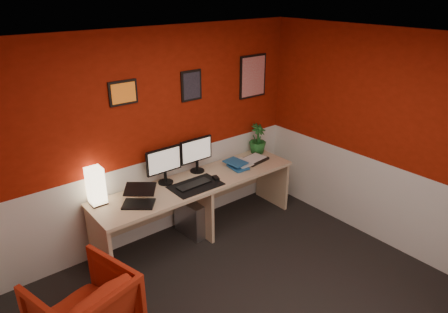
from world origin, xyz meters
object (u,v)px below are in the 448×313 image
laptop (138,196)px  zen_tray (254,159)px  shoji_lamp (96,187)px  pc_tower (191,217)px  potted_plant (258,139)px  armchair (84,310)px  monitor_left (164,160)px  monitor_right (197,150)px  desk (199,207)px

laptop → zen_tray: bearing=42.7°
shoji_lamp → laptop: shoji_lamp is taller
pc_tower → laptop: bearing=-174.9°
potted_plant → pc_tower: size_ratio=0.92×
shoji_lamp → laptop: bearing=-41.7°
laptop → armchair: laptop is taller
zen_tray → laptop: bearing=-176.7°
monitor_left → potted_plant: (1.48, -0.00, -0.08)m
laptop → monitor_right: monitor_right is taller
zen_tray → potted_plant: size_ratio=0.85×
monitor_left → potted_plant: size_ratio=1.40×
potted_plant → shoji_lamp: bearing=179.4°
monitor_right → pc_tower: monitor_right is taller
laptop → potted_plant: size_ratio=0.80×
laptop → monitor_right: 1.03m
monitor_right → potted_plant: (1.00, -0.03, -0.08)m
monitor_left → armchair: monitor_left is taller
potted_plant → pc_tower: bearing=-173.6°
desk → potted_plant: bearing=9.6°
armchair → zen_tray: bearing=-178.3°
zen_tray → pc_tower: zen_tray is taller
monitor_right → pc_tower: 0.84m
zen_tray → pc_tower: size_ratio=0.78×
shoji_lamp → potted_plant: size_ratio=0.97×
zen_tray → potted_plant: 0.33m
monitor_left → zen_tray: size_ratio=1.66×
armchair → desk: bearing=-171.1°
laptop → zen_tray: (1.76, 0.10, -0.09)m
laptop → pc_tower: size_ratio=0.73×
pc_tower → desk: bearing=-42.0°
monitor_left → potted_plant: 1.48m
desk → armchair: desk is taller
zen_tray → desk: bearing=-178.2°
zen_tray → armchair: zen_tray is taller
shoji_lamp → monitor_left: (0.82, -0.02, 0.09)m
desk → laptop: size_ratio=7.88×
pc_tower → armchair: armchair is taller
laptop → monitor_left: 0.59m
monitor_left → zen_tray: bearing=-7.6°
laptop → zen_tray: size_ratio=0.94×
desk → potted_plant: (1.15, 0.19, 0.57)m
desk → pc_tower: desk is taller
desk → monitor_right: bearing=56.0°
desk → monitor_left: 0.76m
monitor_left → shoji_lamp: bearing=178.4°
desk → shoji_lamp: 1.30m
desk → monitor_right: monitor_right is taller
laptop → monitor_left: bearing=67.8°
monitor_right → potted_plant: size_ratio=1.40×
monitor_left → monitor_right: 0.48m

